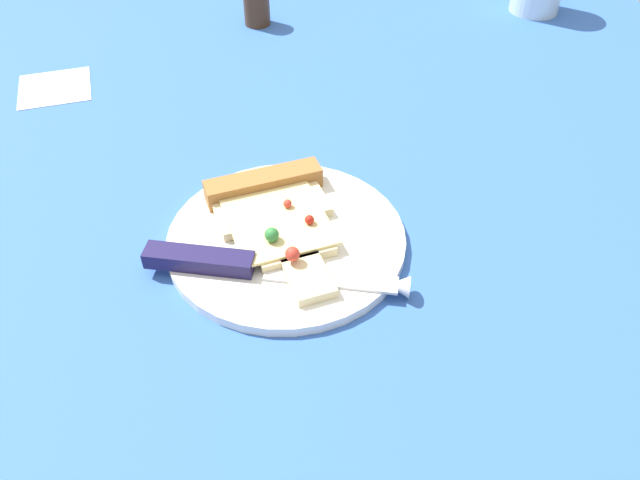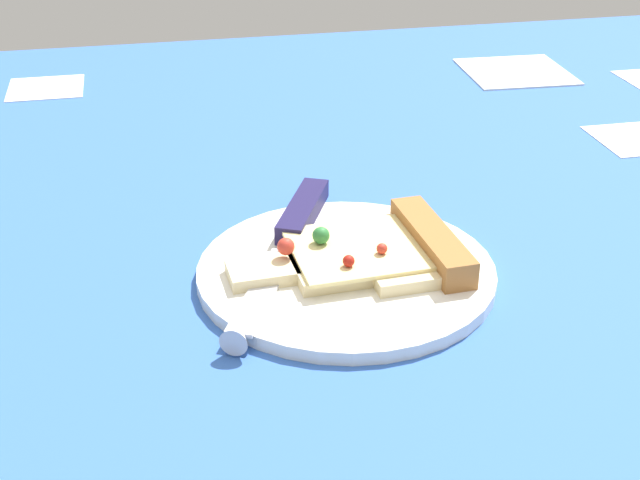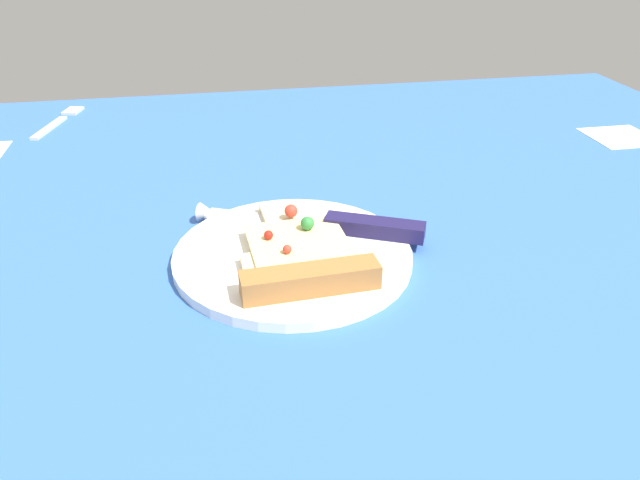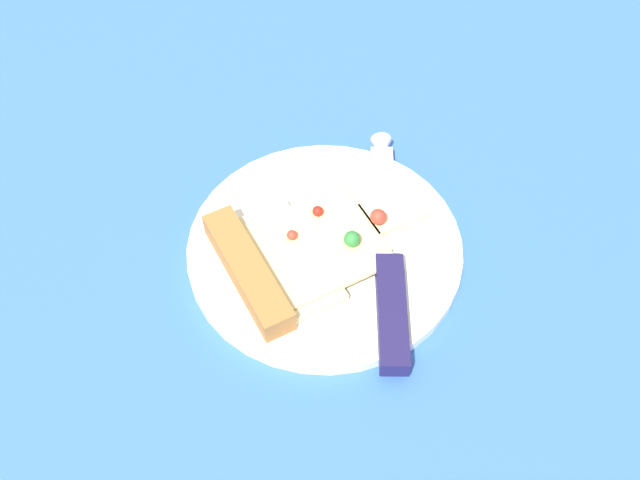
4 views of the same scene
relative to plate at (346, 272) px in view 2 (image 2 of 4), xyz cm
name	(u,v)px [view 2 (image 2 of 4)]	position (x,y,z in cm)	size (l,w,h in cm)	color
ground_plane	(460,278)	(9.58, 0.54, -2.01)	(139.30, 139.30, 3.00)	#3360B7
plate	(346,272)	(0.00, 0.00, 0.00)	(22.91, 22.91, 1.03)	white
pizza_slice	(378,253)	(2.53, 0.17, 1.31)	(17.83, 12.13, 2.65)	beige
knife	(289,238)	(-3.64, 4.39, 1.12)	(12.08, 22.63, 2.45)	silver
napkin	(516,71)	(33.71, 46.28, -0.32)	(13.00, 13.00, 0.40)	white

